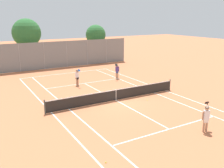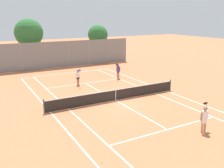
# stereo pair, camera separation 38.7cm
# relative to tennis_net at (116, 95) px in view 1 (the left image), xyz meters

# --- Properties ---
(ground_plane) EXTENTS (120.00, 120.00, 0.00)m
(ground_plane) POSITION_rel_tennis_net_xyz_m (0.00, 0.00, -0.51)
(ground_plane) COLOR #C67047
(court_line_markings) EXTENTS (11.10, 23.90, 0.01)m
(court_line_markings) POSITION_rel_tennis_net_xyz_m (0.00, 0.00, -0.51)
(court_line_markings) COLOR silver
(court_line_markings) RESTS_ON ground
(tennis_net) EXTENTS (12.00, 0.10, 1.07)m
(tennis_net) POSITION_rel_tennis_net_xyz_m (0.00, 0.00, 0.00)
(tennis_net) COLOR #474C47
(tennis_net) RESTS_ON ground
(player_near_side) EXTENTS (0.84, 0.69, 1.77)m
(player_near_side) POSITION_rel_tennis_net_xyz_m (1.64, -7.72, 0.42)
(player_near_side) COLOR tan
(player_near_side) RESTS_ON ground
(player_far_left) EXTENTS (0.43, 0.89, 1.77)m
(player_far_left) POSITION_rel_tennis_net_xyz_m (-0.92, 6.06, 0.42)
(player_far_left) COLOR tan
(player_far_left) RESTS_ON ground
(player_far_right) EXTENTS (0.79, 0.71, 1.77)m
(player_far_right) POSITION_rel_tennis_net_xyz_m (4.08, 6.52, 0.42)
(player_far_right) COLOR #936B4C
(player_far_right) RESTS_ON ground
(loose_tennis_ball_0) EXTENTS (0.07, 0.07, 0.07)m
(loose_tennis_ball_0) POSITION_rel_tennis_net_xyz_m (2.24, -1.35, -0.48)
(loose_tennis_ball_0) COLOR #D1DB33
(loose_tennis_ball_0) RESTS_ON ground
(loose_tennis_ball_1) EXTENTS (0.07, 0.07, 0.07)m
(loose_tennis_ball_1) POSITION_rel_tennis_net_xyz_m (-5.19, -7.66, -0.48)
(loose_tennis_ball_1) COLOR #D1DB33
(loose_tennis_ball_1) RESTS_ON ground
(back_fence) EXTENTS (21.87, 0.08, 3.60)m
(back_fence) POSITION_rel_tennis_net_xyz_m (0.00, 15.73, 1.29)
(back_fence) COLOR gray
(back_fence) RESTS_ON ground
(tree_behind_left) EXTENTS (3.86, 3.86, 6.56)m
(tree_behind_left) POSITION_rel_tennis_net_xyz_m (-2.87, 18.64, 3.98)
(tree_behind_left) COLOR brown
(tree_behind_left) RESTS_ON ground
(tree_behind_right) EXTENTS (3.05, 3.05, 5.60)m
(tree_behind_right) POSITION_rel_tennis_net_xyz_m (7.22, 17.96, 3.45)
(tree_behind_right) COLOR brown
(tree_behind_right) RESTS_ON ground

